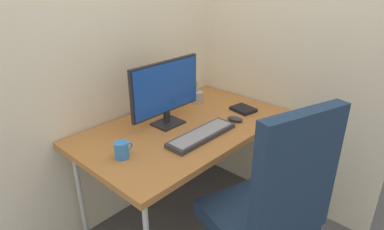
{
  "coord_description": "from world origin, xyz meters",
  "views": [
    {
      "loc": [
        -1.33,
        -1.29,
        1.64
      ],
      "look_at": [
        -0.02,
        -0.08,
        0.84
      ],
      "focal_mm": 30.38,
      "sensor_mm": 36.0,
      "label": 1
    }
  ],
  "objects_px": {
    "office_chair": "(271,204)",
    "monitor": "(166,90)",
    "notebook": "(243,109)",
    "coffee_mug": "(122,150)",
    "mouse": "(235,119)",
    "keyboard": "(202,135)",
    "pen_holder": "(197,97)"
  },
  "relations": [
    {
      "from": "office_chair",
      "to": "pen_holder",
      "type": "distance_m",
      "value": 1.03
    },
    {
      "from": "notebook",
      "to": "mouse",
      "type": "bearing_deg",
      "value": -152.79
    },
    {
      "from": "mouse",
      "to": "monitor",
      "type": "bearing_deg",
      "value": 121.84
    },
    {
      "from": "office_chair",
      "to": "pen_holder",
      "type": "height_order",
      "value": "office_chair"
    },
    {
      "from": "office_chair",
      "to": "monitor",
      "type": "bearing_deg",
      "value": 86.88
    },
    {
      "from": "notebook",
      "to": "coffee_mug",
      "type": "relative_size",
      "value": 1.41
    },
    {
      "from": "keyboard",
      "to": "monitor",
      "type": "bearing_deg",
      "value": 92.06
    },
    {
      "from": "monitor",
      "to": "coffee_mug",
      "type": "height_order",
      "value": "monitor"
    },
    {
      "from": "notebook",
      "to": "keyboard",
      "type": "bearing_deg",
      "value": -165.79
    },
    {
      "from": "office_chair",
      "to": "mouse",
      "type": "height_order",
      "value": "office_chair"
    },
    {
      "from": "keyboard",
      "to": "mouse",
      "type": "bearing_deg",
      "value": -2.44
    },
    {
      "from": "mouse",
      "to": "notebook",
      "type": "distance_m",
      "value": 0.19
    },
    {
      "from": "mouse",
      "to": "pen_holder",
      "type": "xyz_separation_m",
      "value": [
        0.08,
        0.4,
        0.03
      ]
    },
    {
      "from": "monitor",
      "to": "mouse",
      "type": "xyz_separation_m",
      "value": [
        0.32,
        -0.3,
        -0.21
      ]
    },
    {
      "from": "office_chair",
      "to": "notebook",
      "type": "bearing_deg",
      "value": 45.57
    },
    {
      "from": "mouse",
      "to": "coffee_mug",
      "type": "relative_size",
      "value": 0.96
    },
    {
      "from": "monitor",
      "to": "pen_holder",
      "type": "bearing_deg",
      "value": 14.19
    },
    {
      "from": "monitor",
      "to": "notebook",
      "type": "height_order",
      "value": "monitor"
    },
    {
      "from": "monitor",
      "to": "pen_holder",
      "type": "height_order",
      "value": "monitor"
    },
    {
      "from": "keyboard",
      "to": "pen_holder",
      "type": "xyz_separation_m",
      "value": [
        0.39,
        0.39,
        0.03
      ]
    },
    {
      "from": "office_chair",
      "to": "notebook",
      "type": "distance_m",
      "value": 0.81
    },
    {
      "from": "monitor",
      "to": "coffee_mug",
      "type": "bearing_deg",
      "value": -163.69
    },
    {
      "from": "pen_holder",
      "to": "office_chair",
      "type": "bearing_deg",
      "value": -116.32
    },
    {
      "from": "keyboard",
      "to": "coffee_mug",
      "type": "height_order",
      "value": "coffee_mug"
    },
    {
      "from": "pen_holder",
      "to": "coffee_mug",
      "type": "distance_m",
      "value": 0.88
    },
    {
      "from": "monitor",
      "to": "notebook",
      "type": "bearing_deg",
      "value": -25.38
    },
    {
      "from": "office_chair",
      "to": "monitor",
      "type": "relative_size",
      "value": 2.12
    },
    {
      "from": "monitor",
      "to": "pen_holder",
      "type": "xyz_separation_m",
      "value": [
        0.4,
        0.1,
        -0.19
      ]
    },
    {
      "from": "office_chair",
      "to": "mouse",
      "type": "xyz_separation_m",
      "value": [
        0.37,
        0.5,
        0.19
      ]
    },
    {
      "from": "monitor",
      "to": "notebook",
      "type": "xyz_separation_m",
      "value": [
        0.51,
        -0.24,
        -0.22
      ]
    },
    {
      "from": "notebook",
      "to": "coffee_mug",
      "type": "height_order",
      "value": "coffee_mug"
    },
    {
      "from": "notebook",
      "to": "office_chair",
      "type": "bearing_deg",
      "value": -125.6
    }
  ]
}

